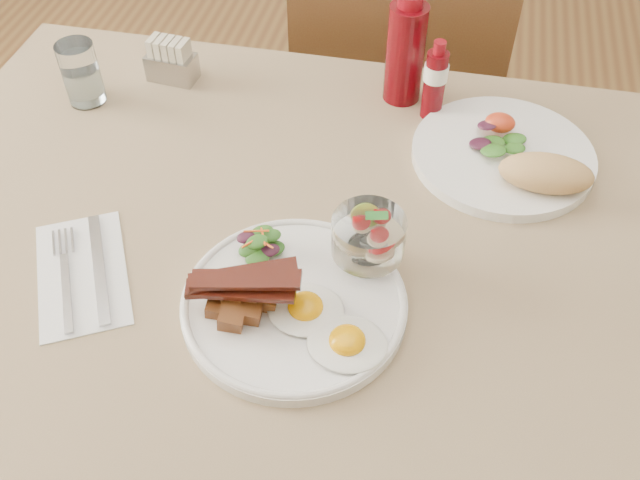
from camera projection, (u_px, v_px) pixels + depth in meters
table at (343, 285)px, 1.03m from camera, size 1.33×0.88×0.75m
chair_far at (397, 97)px, 1.57m from camera, size 0.42×0.42×0.93m
main_plate at (294, 304)px, 0.88m from camera, size 0.28×0.28×0.02m
fried_eggs at (326, 325)px, 0.84m from camera, size 0.16×0.13×0.03m
bacon_potato_pile at (241, 294)px, 0.84m from camera, size 0.14×0.09×0.06m
side_salad at (260, 245)px, 0.92m from camera, size 0.07×0.06×0.03m
fruit_cup at (368, 236)px, 0.88m from camera, size 0.09×0.09×0.09m
second_plate at (513, 158)px, 1.05m from camera, size 0.27×0.27×0.07m
ketchup_bottle at (405, 52)px, 1.13m from camera, size 0.07×0.07×0.18m
hot_sauce_bottle at (435, 81)px, 1.11m from camera, size 0.04×0.04×0.13m
sugar_caddy at (171, 62)px, 1.20m from camera, size 0.09×0.05×0.07m
water_glass at (82, 77)px, 1.15m from camera, size 0.06×0.06×0.10m
napkin_cutlery at (83, 273)px, 0.92m from camera, size 0.19×0.23×0.01m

